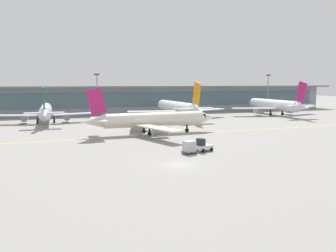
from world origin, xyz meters
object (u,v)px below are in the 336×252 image
object	(u,v)px
gate_airplane_3	(274,105)
cargo_dolly_lead	(189,147)
baggage_tug	(203,146)
apron_light_mast_2	(268,91)
gate_airplane_1	(46,111)
taxiing_regional_jet	(153,120)
gate_airplane_2	(177,107)
apron_light_mast_1	(97,93)

from	to	relation	value
gate_airplane_3	cargo_dolly_lead	world-z (taller)	gate_airplane_3
baggage_tug	apron_light_mast_2	world-z (taller)	apron_light_mast_2
gate_airplane_1	taxiing_regional_jet	size ratio (longest dim) A/B	1.05
gate_airplane_1	baggage_tug	xyz separation A→B (m)	(23.42, -49.97, -2.20)
gate_airplane_3	baggage_tug	xyz separation A→B (m)	(-48.57, -48.86, -2.47)
gate_airplane_2	gate_airplane_3	world-z (taller)	gate_airplane_3
cargo_dolly_lead	apron_light_mast_2	world-z (taller)	apron_light_mast_2
gate_airplane_1	apron_light_mast_1	size ratio (longest dim) A/B	2.28
taxiing_regional_jet	baggage_tug	xyz separation A→B (m)	(2.08, -20.71, -2.06)
apron_light_mast_2	gate_airplane_2	bearing A→B (deg)	-158.38
gate_airplane_1	baggage_tug	size ratio (longest dim) A/B	10.76
gate_airplane_1	baggage_tug	distance (m)	55.23
cargo_dolly_lead	apron_light_mast_2	xyz separation A→B (m)	(60.65, 66.66, 6.56)
gate_airplane_3	apron_light_mast_2	bearing A→B (deg)	-27.56
gate_airplane_3	apron_light_mast_1	world-z (taller)	apron_light_mast_1
gate_airplane_3	baggage_tug	world-z (taller)	gate_airplane_3
cargo_dolly_lead	apron_light_mast_1	world-z (taller)	apron_light_mast_1
baggage_tug	apron_light_mast_2	bearing A→B (deg)	32.50
gate_airplane_1	cargo_dolly_lead	bearing A→B (deg)	-156.76
baggage_tug	apron_light_mast_1	size ratio (longest dim) A/B	0.21
gate_airplane_1	apron_light_mast_2	size ratio (longest dim) A/B	2.24
cargo_dolly_lead	gate_airplane_3	bearing A→B (deg)	27.89
cargo_dolly_lead	taxiing_regional_jet	bearing A→B (deg)	72.11
gate_airplane_1	apron_light_mast_2	distance (m)	83.01
gate_airplane_3	apron_light_mast_1	distance (m)	58.61
gate_airplane_1	gate_airplane_2	xyz separation A→B (m)	(37.27, -1.57, 0.25)
gate_airplane_2	apron_light_mast_1	bearing A→B (deg)	48.86
gate_airplane_1	cargo_dolly_lead	xyz separation A→B (m)	(20.70, -50.76, -2.04)
gate_airplane_3	cargo_dolly_lead	bearing A→B (deg)	135.32
cargo_dolly_lead	gate_airplane_2	bearing A→B (deg)	55.20
gate_airplane_1	cargo_dolly_lead	size ratio (longest dim) A/B	12.61
gate_airplane_1	apron_light_mast_2	xyz separation A→B (m)	(81.35, 15.90, 4.52)
cargo_dolly_lead	apron_light_mast_1	bearing A→B (deg)	77.87
apron_light_mast_1	apron_light_mast_2	world-z (taller)	apron_light_mast_2
gate_airplane_1	gate_airplane_2	bearing A→B (deg)	-91.35
gate_airplane_1	apron_light_mast_2	bearing A→B (deg)	-77.88
gate_airplane_3	taxiing_regional_jet	size ratio (longest dim) A/B	1.14
taxiing_regional_jet	apron_light_mast_1	distance (m)	45.53
gate_airplane_2	gate_airplane_3	size ratio (longest dim) A/B	1.00
baggage_tug	taxiing_regional_jet	bearing A→B (deg)	79.55
baggage_tug	cargo_dolly_lead	distance (m)	2.83
gate_airplane_1	gate_airplane_2	size ratio (longest dim) A/B	0.92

